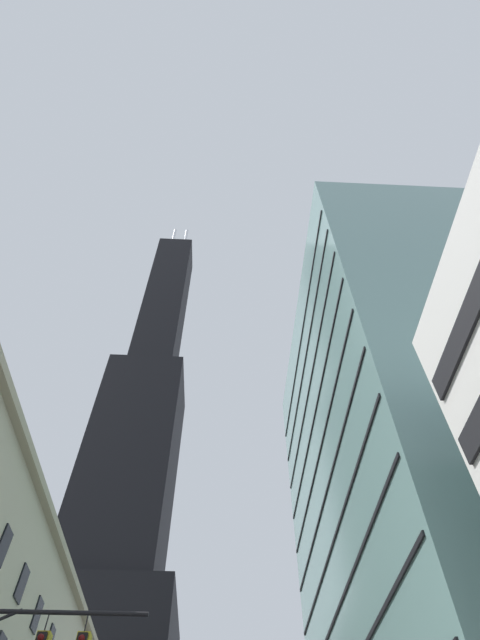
{
  "coord_description": "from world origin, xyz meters",
  "views": [
    {
      "loc": [
        2.33,
        -11.88,
        1.2
      ],
      "look_at": [
        3.45,
        12.27,
        33.09
      ],
      "focal_mm": 27.17,
      "sensor_mm": 36.0,
      "label": 1
    }
  ],
  "objects": [
    {
      "name": "dark_skyscraper",
      "position": [
        -18.9,
        85.89,
        58.11
      ],
      "size": [
        28.24,
        28.24,
        193.75
      ],
      "color": "black",
      "rests_on": "ground"
    },
    {
      "name": "glass_office_midrise",
      "position": [
        20.51,
        23.58,
        25.07
      ],
      "size": [
        19.13,
        33.84,
        50.15
      ],
      "color": "gray",
      "rests_on": "ground"
    }
  ]
}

